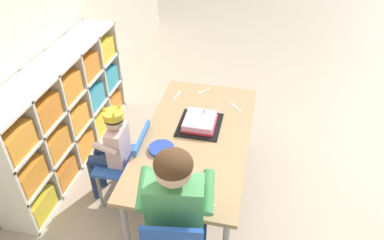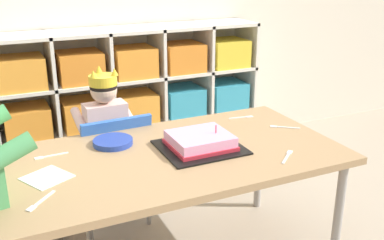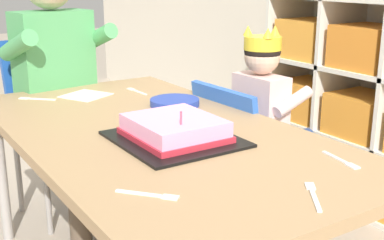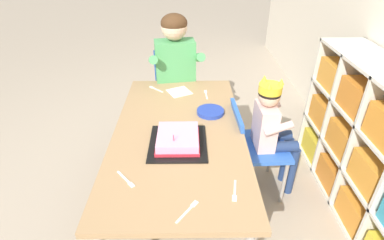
# 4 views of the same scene
# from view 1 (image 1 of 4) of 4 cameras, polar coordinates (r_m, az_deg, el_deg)

# --- Properties ---
(ground) EXTENTS (16.00, 16.00, 0.00)m
(ground) POSITION_cam_1_polar(r_m,az_deg,el_deg) (2.95, 0.58, -11.22)
(ground) COLOR tan
(storage_cubby_shelf) EXTENTS (1.71, 0.32, 0.93)m
(storage_cubby_shelf) POSITION_cam_1_polar(r_m,az_deg,el_deg) (3.18, -19.40, 0.67)
(storage_cubby_shelf) COLOR silver
(storage_cubby_shelf) RESTS_ON ground
(activity_table) EXTENTS (1.42, 0.75, 0.58)m
(activity_table) POSITION_cam_1_polar(r_m,az_deg,el_deg) (2.58, 0.65, -3.25)
(activity_table) COLOR #A37F56
(activity_table) RESTS_ON ground
(classroom_chair_blue) EXTENTS (0.39, 0.37, 0.63)m
(classroom_chair_blue) POSITION_cam_1_polar(r_m,az_deg,el_deg) (2.70, -9.96, -6.12)
(classroom_chair_blue) COLOR blue
(classroom_chair_blue) RESTS_ON ground
(child_with_crown) EXTENTS (0.30, 0.31, 0.84)m
(child_with_crown) POSITION_cam_1_polar(r_m,az_deg,el_deg) (2.64, -12.55, -3.57)
(child_with_crown) COLOR beige
(child_with_crown) RESTS_ON ground
(adult_helper_seated) EXTENTS (0.45, 0.44, 1.08)m
(adult_helper_seated) POSITION_cam_1_polar(r_m,az_deg,el_deg) (2.00, -2.48, -12.73)
(adult_helper_seated) COLOR #4C9E5B
(adult_helper_seated) RESTS_ON ground
(birthday_cake_on_tray) EXTENTS (0.34, 0.31, 0.10)m
(birthday_cake_on_tray) POSITION_cam_1_polar(r_m,az_deg,el_deg) (2.64, 1.31, -0.35)
(birthday_cake_on_tray) COLOR black
(birthday_cake_on_tray) RESTS_ON activity_table
(paper_plate_stack) EXTENTS (0.17, 0.17, 0.02)m
(paper_plate_stack) POSITION_cam_1_polar(r_m,az_deg,el_deg) (2.44, -4.85, -4.54)
(paper_plate_stack) COLOR #233DA3
(paper_plate_stack) RESTS_ON activity_table
(paper_napkin_square) EXTENTS (0.20, 0.20, 0.00)m
(paper_napkin_square) POSITION_cam_1_polar(r_m,az_deg,el_deg) (2.19, -1.88, -10.75)
(paper_napkin_square) COLOR white
(paper_napkin_square) RESTS_ON activity_table
(fork_by_napkin) EXTENTS (0.13, 0.04, 0.00)m
(fork_by_napkin) POSITION_cam_1_polar(r_m,az_deg,el_deg) (3.00, -2.29, 4.05)
(fork_by_napkin) COLOR white
(fork_by_napkin) RESTS_ON activity_table
(fork_near_cake_tray) EXTENTS (0.12, 0.10, 0.00)m
(fork_near_cake_tray) POSITION_cam_1_polar(r_m,az_deg,el_deg) (2.86, 6.88, 2.04)
(fork_near_cake_tray) COLOR white
(fork_near_cake_tray) RESTS_ON activity_table
(fork_near_child_seat) EXTENTS (0.11, 0.11, 0.00)m
(fork_near_child_seat) POSITION_cam_1_polar(r_m,az_deg,el_deg) (2.13, 2.54, -12.44)
(fork_near_child_seat) COLOR white
(fork_near_child_seat) RESTS_ON activity_table
(fork_at_table_front_edge) EXTENTS (0.12, 0.10, 0.00)m
(fork_at_table_front_edge) POSITION_cam_1_polar(r_m,az_deg,el_deg) (3.04, 1.93, 4.61)
(fork_at_table_front_edge) COLOR white
(fork_at_table_front_edge) RESTS_ON activity_table
(fork_scattered_mid_table) EXTENTS (0.14, 0.02, 0.00)m
(fork_scattered_mid_table) POSITION_cam_1_polar(r_m,az_deg,el_deg) (2.26, -6.46, -9.23)
(fork_scattered_mid_table) COLOR white
(fork_scattered_mid_table) RESTS_ON activity_table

